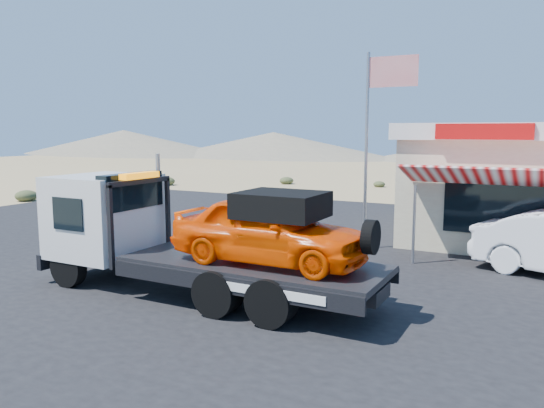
% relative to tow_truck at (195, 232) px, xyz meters
% --- Properties ---
extents(ground, '(120.00, 120.00, 0.00)m').
position_rel_tow_truck_xyz_m(ground, '(-2.81, 1.79, -1.46)').
color(ground, '#9D8659').
rests_on(ground, ground).
extents(asphalt_lot, '(32.00, 24.00, 0.02)m').
position_rel_tow_truck_xyz_m(asphalt_lot, '(-0.81, 4.79, -1.45)').
color(asphalt_lot, black).
rests_on(asphalt_lot, ground).
extents(tow_truck, '(8.09, 2.40, 2.70)m').
position_rel_tow_truck_xyz_m(tow_truck, '(0.00, 0.00, 0.00)').
color(tow_truck, black).
rests_on(tow_truck, asphalt_lot).
extents(flagpole, '(1.55, 0.10, 6.00)m').
position_rel_tow_truck_xyz_m(flagpole, '(2.13, 6.29, 2.31)').
color(flagpole, '#99999E').
rests_on(flagpole, asphalt_lot).
extents(desert_scrub, '(20.58, 30.37, 0.71)m').
position_rel_tow_truck_xyz_m(desert_scrub, '(-17.54, 8.26, -1.16)').
color(desert_scrub, '#343C20').
rests_on(desert_scrub, ground).
extents(distant_hills, '(126.00, 48.00, 4.20)m').
position_rel_tow_truck_xyz_m(distant_hills, '(-12.58, 56.93, 0.43)').
color(distant_hills, '#726B59').
rests_on(distant_hills, ground).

